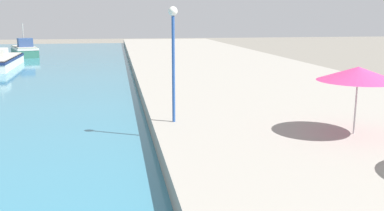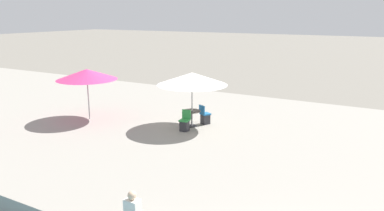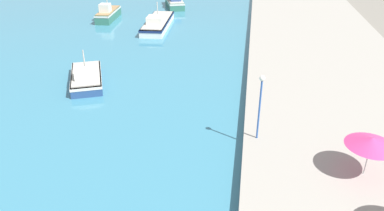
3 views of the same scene
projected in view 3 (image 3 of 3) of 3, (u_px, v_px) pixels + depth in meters
name	position (u px, v px, depth m)	size (l,w,h in m)	color
water_basin	(33.00, 35.00, 48.76)	(56.00, 90.00, 0.04)	teal
quay_promenade	(319.00, 46.00, 43.65)	(16.00, 90.00, 0.75)	gray
fishing_boat_near	(86.00, 77.00, 34.72)	(5.04, 7.08, 3.23)	navy
fishing_boat_mid	(158.00, 23.00, 51.42)	(3.52, 10.83, 3.47)	white
fishing_boat_far	(108.00, 14.00, 55.19)	(2.55, 6.91, 4.46)	#33705B
fishing_boat_distant	(175.00, 2.00, 62.44)	(4.57, 7.29, 4.08)	#33705B
cafe_umbrella_white	(372.00, 142.00, 20.85)	(2.86, 2.86, 2.45)	#B7B7B7
lamppost	(261.00, 97.00, 23.88)	(0.36, 0.36, 4.56)	#28519E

